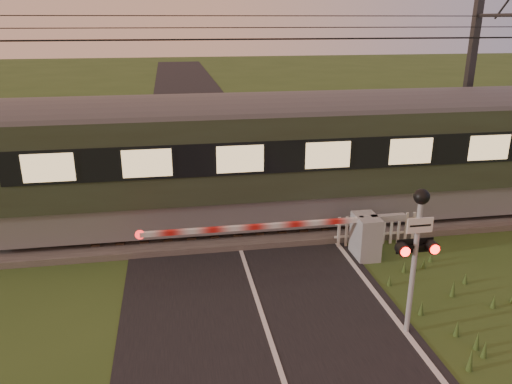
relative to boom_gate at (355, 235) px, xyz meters
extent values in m
plane|color=#314C1D|center=(-2.91, -3.95, -0.65)|extent=(160.00, 160.00, 0.00)
cube|color=black|center=(-2.91, -3.95, -0.64)|extent=(6.00, 140.00, 0.02)
cube|color=#47423D|center=(-2.91, 2.55, -0.59)|extent=(140.00, 3.40, 0.24)
cube|color=slate|center=(-2.91, 1.83, -0.39)|extent=(140.00, 0.08, 0.14)
cube|color=slate|center=(-2.91, 3.27, -0.39)|extent=(140.00, 0.08, 0.14)
cube|color=#2D2116|center=(-2.91, 2.55, -0.46)|extent=(0.24, 2.20, 0.06)
cylinder|color=black|center=(-2.91, 2.25, 4.85)|extent=(120.00, 0.02, 0.02)
cylinder|color=black|center=(-2.91, 2.85, 4.85)|extent=(120.00, 0.02, 0.02)
cylinder|color=black|center=(-2.91, 2.55, 5.45)|extent=(120.00, 0.02, 0.02)
cylinder|color=black|center=(-2.91, 2.55, 5.15)|extent=(120.00, 0.02, 0.02)
cube|color=slate|center=(-0.45, 2.55, 0.14)|extent=(18.71, 2.48, 0.93)
cube|color=#2B3322|center=(-0.45, 2.55, 1.77)|extent=(19.48, 2.69, 2.32)
cylinder|color=#4C4C4F|center=(-0.45, 2.55, 2.93)|extent=(19.48, 0.94, 0.94)
cube|color=#FFD893|center=(-0.45, 1.16, 1.88)|extent=(16.76, 0.04, 0.72)
cube|color=gray|center=(0.31, 0.00, -0.07)|extent=(0.58, 0.89, 1.16)
cylinder|color=gray|center=(0.16, 0.00, -0.07)|extent=(0.13, 0.13, 1.16)
cube|color=gray|center=(0.89, 0.00, 0.42)|extent=(0.95, 0.17, 0.17)
cube|color=red|center=(-2.67, 0.00, 0.42)|extent=(5.65, 0.12, 0.12)
cylinder|color=red|center=(-5.50, 0.00, 0.42)|extent=(0.23, 0.04, 0.23)
cylinder|color=gray|center=(-0.12, -3.40, 0.75)|extent=(0.10, 0.10, 2.79)
cube|color=white|center=(-0.12, -3.46, 1.72)|extent=(0.51, 0.03, 0.30)
sphere|color=black|center=(-0.12, -3.40, 2.27)|extent=(0.30, 0.30, 0.30)
cube|color=black|center=(-0.12, -3.40, 1.26)|extent=(0.70, 0.06, 0.06)
cylinder|color=#FF140C|center=(-0.42, -3.58, 1.26)|extent=(0.19, 0.02, 0.19)
cylinder|color=#FF140C|center=(0.18, -3.58, 1.26)|extent=(0.19, 0.02, 0.19)
cube|color=black|center=(-0.12, -3.35, 1.26)|extent=(0.74, 0.02, 0.30)
cube|color=silver|center=(0.90, 0.68, -0.35)|extent=(2.42, 0.04, 0.06)
cube|color=silver|center=(0.90, 0.68, 0.05)|extent=(2.42, 0.04, 0.06)
cube|color=#2D2D30|center=(5.78, 4.85, 3.18)|extent=(0.24, 0.24, 7.66)
cube|color=#2D2D30|center=(5.78, 3.70, 5.48)|extent=(0.11, 2.40, 0.11)
camera|label=1|loc=(-4.61, -11.40, 5.36)|focal=35.00mm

